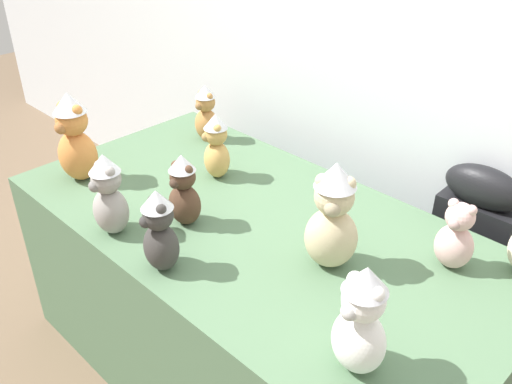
# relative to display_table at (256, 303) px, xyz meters

# --- Properties ---
(wall_back) EXTENTS (7.00, 0.08, 2.60)m
(wall_back) POSITION_rel_display_table_xyz_m (0.00, 0.72, 0.93)
(wall_back) COLOR silver
(wall_back) RESTS_ON ground_plane
(display_table) EXTENTS (1.82, 0.95, 0.74)m
(display_table) POSITION_rel_display_table_xyz_m (0.00, 0.00, 0.00)
(display_table) COLOR #4C6B4C
(display_table) RESTS_ON ground_plane
(instrument_case) EXTENTS (0.28, 0.13, 0.92)m
(instrument_case) POSITION_rel_display_table_xyz_m (0.52, 0.60, 0.09)
(instrument_case) COLOR black
(instrument_case) RESTS_ON ground_plane
(teddy_bear_caramel) EXTENTS (0.12, 0.10, 0.25)m
(teddy_bear_caramel) POSITION_rel_display_table_xyz_m (-0.62, 0.32, 0.50)
(teddy_bear_caramel) COLOR #B27A42
(teddy_bear_caramel) RESTS_ON display_table
(teddy_bear_sand) EXTENTS (0.21, 0.20, 0.36)m
(teddy_bear_sand) POSITION_rel_display_table_xyz_m (0.33, -0.01, 0.55)
(teddy_bear_sand) COLOR #CCB78E
(teddy_bear_sand) RESTS_ON display_table
(teddy_bear_cocoa) EXTENTS (0.13, 0.11, 0.26)m
(teddy_bear_cocoa) POSITION_rel_display_table_xyz_m (-0.17, -0.17, 0.50)
(teddy_bear_cocoa) COLOR #4C3323
(teddy_bear_cocoa) RESTS_ON display_table
(teddy_bear_honey) EXTENTS (0.15, 0.15, 0.26)m
(teddy_bear_honey) POSITION_rel_display_table_xyz_m (-0.34, 0.12, 0.50)
(teddy_bear_honey) COLOR tan
(teddy_bear_honey) RESTS_ON display_table
(teddy_bear_charcoal) EXTENTS (0.15, 0.13, 0.28)m
(teddy_bear_charcoal) POSITION_rel_display_table_xyz_m (-0.03, -0.38, 0.51)
(teddy_bear_charcoal) COLOR #383533
(teddy_bear_charcoal) RESTS_ON display_table
(teddy_bear_blush) EXTENTS (0.12, 0.11, 0.23)m
(teddy_bear_blush) POSITION_rel_display_table_xyz_m (0.60, 0.25, 0.48)
(teddy_bear_blush) COLOR beige
(teddy_bear_blush) RESTS_ON display_table
(teddy_bear_ash) EXTENTS (0.14, 0.12, 0.29)m
(teddy_bear_ash) POSITION_rel_display_table_xyz_m (-0.30, -0.38, 0.51)
(teddy_bear_ash) COLOR gray
(teddy_bear_ash) RESTS_ON display_table
(teddy_bear_snow) EXTENTS (0.16, 0.14, 0.31)m
(teddy_bear_snow) POSITION_rel_display_table_xyz_m (0.63, -0.28, 0.52)
(teddy_bear_snow) COLOR white
(teddy_bear_snow) RESTS_ON display_table
(teddy_bear_ginger) EXTENTS (0.19, 0.17, 0.36)m
(teddy_bear_ginger) POSITION_rel_display_table_xyz_m (-0.70, -0.27, 0.55)
(teddy_bear_ginger) COLOR #D17F3D
(teddy_bear_ginger) RESTS_ON display_table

